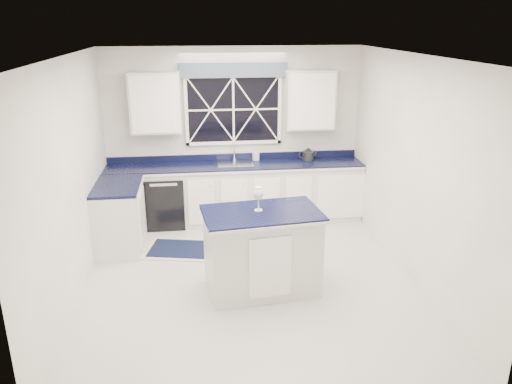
{
  "coord_description": "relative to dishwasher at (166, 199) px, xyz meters",
  "views": [
    {
      "loc": [
        -0.59,
        -5.49,
        3.07
      ],
      "look_at": [
        0.13,
        0.4,
        1.01
      ],
      "focal_mm": 35.0,
      "sensor_mm": 36.0,
      "label": 1
    }
  ],
  "objects": [
    {
      "name": "countertop",
      "position": [
        1.1,
        0.0,
        0.51
      ],
      "size": [
        3.98,
        0.64,
        0.04
      ],
      "primitive_type": "cube",
      "color": "black",
      "rests_on": "base_cabinets"
    },
    {
      "name": "wine_glass",
      "position": [
        1.18,
        -2.15,
        0.78
      ],
      "size": [
        0.12,
        0.12,
        0.28
      ],
      "color": "silver",
      "rests_on": "island"
    },
    {
      "name": "base_cabinets",
      "position": [
        0.77,
        -0.17,
        0.04
      ],
      "size": [
        3.99,
        1.6,
        0.9
      ],
      "color": "silver",
      "rests_on": "ground"
    },
    {
      "name": "soap_bottle",
      "position": [
        1.44,
        0.22,
        0.63
      ],
      "size": [
        0.11,
        0.11,
        0.2
      ],
      "primitive_type": "imported",
      "rotation": [
        0.0,
        0.0,
        0.18
      ],
      "color": "silver",
      "rests_on": "countertop"
    },
    {
      "name": "faucet",
      "position": [
        1.1,
        0.19,
        0.69
      ],
      "size": [
        0.05,
        0.2,
        0.3
      ],
      "color": "silver",
      "rests_on": "countertop"
    },
    {
      "name": "window",
      "position": [
        1.1,
        0.25,
        1.42
      ],
      "size": [
        1.65,
        0.09,
        1.26
      ],
      "color": "black",
      "rests_on": "ground"
    },
    {
      "name": "island",
      "position": [
        1.22,
        -2.19,
        0.09
      ],
      "size": [
        1.42,
        0.95,
        1.0
      ],
      "rotation": [
        0.0,
        0.0,
        0.11
      ],
      "color": "silver",
      "rests_on": "ground"
    },
    {
      "name": "rug",
      "position": [
        0.33,
        -1.01,
        -0.4
      ],
      "size": [
        1.29,
        0.94,
        0.02
      ],
      "rotation": [
        0.0,
        0.0,
        -0.21
      ],
      "color": "beige",
      "rests_on": "ground"
    },
    {
      "name": "kettle",
      "position": [
        2.27,
        0.12,
        0.62
      ],
      "size": [
        0.28,
        0.22,
        0.2
      ],
      "rotation": [
        0.0,
        0.0,
        -0.29
      ],
      "color": "#2D2D2F",
      "rests_on": "countertop"
    },
    {
      "name": "dishwasher",
      "position": [
        0.0,
        0.0,
        0.0
      ],
      "size": [
        0.6,
        0.58,
        0.82
      ],
      "primitive_type": "cube",
      "color": "black",
      "rests_on": "ground"
    },
    {
      "name": "back_wall",
      "position": [
        1.1,
        0.3,
        0.94
      ],
      "size": [
        4.0,
        0.1,
        2.7
      ],
      "primitive_type": "cube",
      "color": "white",
      "rests_on": "ground"
    },
    {
      "name": "ground",
      "position": [
        1.1,
        -1.95,
        -0.41
      ],
      "size": [
        4.5,
        4.5,
        0.0
      ],
      "primitive_type": "plane",
      "color": "#B9B9B4",
      "rests_on": "ground"
    },
    {
      "name": "upper_cabinets",
      "position": [
        1.1,
        0.13,
        1.49
      ],
      "size": [
        3.1,
        0.34,
        0.9
      ],
      "color": "silver",
      "rests_on": "ground"
    }
  ]
}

